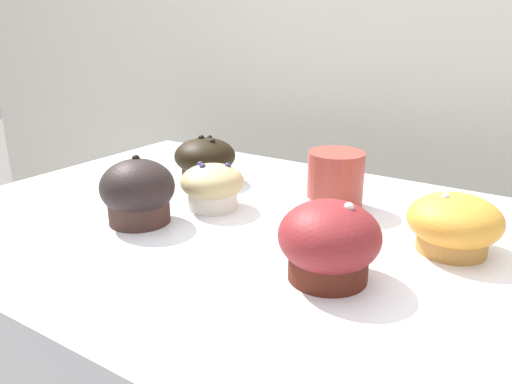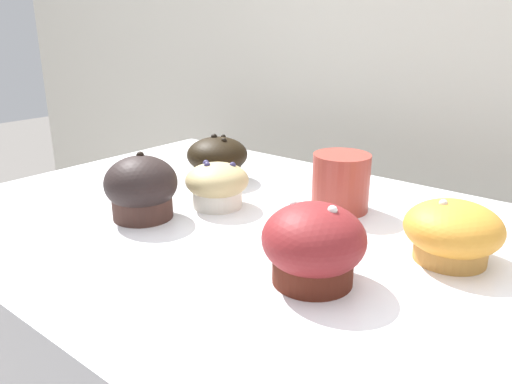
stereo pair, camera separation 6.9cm
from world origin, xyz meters
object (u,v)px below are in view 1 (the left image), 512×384
(muffin_front_center, at_px, (329,242))
(coffee_cup, at_px, (335,178))
(muffin_front_right, at_px, (205,160))
(muffin_back_right, at_px, (212,186))
(muffin_front_left, at_px, (138,192))
(muffin_back_left, at_px, (454,224))

(muffin_front_center, bearing_deg, coffee_cup, 113.29)
(muffin_front_right, height_order, coffee_cup, coffee_cup)
(muffin_back_right, distance_m, coffee_cup, 0.18)
(muffin_front_left, height_order, coffee_cup, muffin_front_left)
(coffee_cup, bearing_deg, muffin_back_right, -144.27)
(muffin_back_left, relative_size, coffee_cup, 1.01)
(coffee_cup, bearing_deg, muffin_front_right, -178.13)
(muffin_back_left, bearing_deg, muffin_front_center, -123.56)
(muffin_front_center, xyz_separation_m, coffee_cup, (-0.09, 0.21, 0.00))
(muffin_front_center, height_order, muffin_front_left, muffin_front_left)
(muffin_back_right, xyz_separation_m, coffee_cup, (0.15, 0.11, 0.01))
(muffin_front_center, xyz_separation_m, muffin_back_left, (0.10, 0.15, -0.01))
(muffin_back_left, bearing_deg, coffee_cup, 160.64)
(muffin_back_left, distance_m, muffin_front_right, 0.44)
(coffee_cup, bearing_deg, muffin_back_left, -19.36)
(muffin_back_left, xyz_separation_m, coffee_cup, (-0.19, 0.07, 0.01))
(muffin_back_left, distance_m, muffin_back_right, 0.34)
(muffin_back_right, height_order, muffin_front_left, muffin_front_left)
(muffin_back_left, height_order, coffee_cup, coffee_cup)
(muffin_back_right, bearing_deg, muffin_front_center, -23.51)
(muffin_back_right, distance_m, muffin_front_left, 0.11)
(muffin_back_right, xyz_separation_m, muffin_front_left, (-0.05, -0.10, 0.01))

